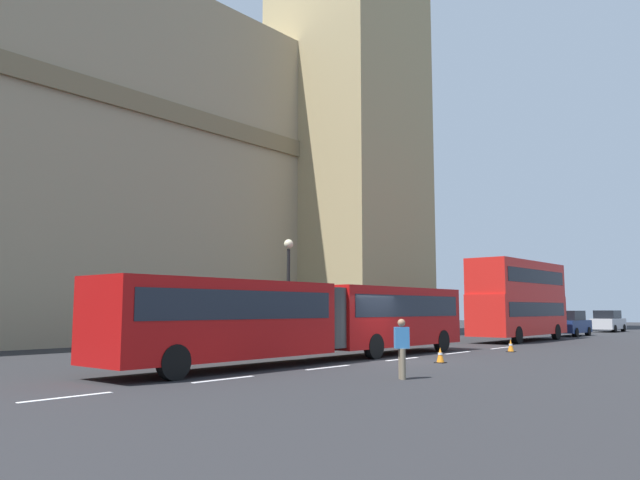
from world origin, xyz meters
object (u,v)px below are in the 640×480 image
(articulated_bus, at_px, (317,315))
(sedan_lead, at_px, (570,323))
(traffic_cone_middle, at_px, (511,346))
(street_lamp, at_px, (288,286))
(pedestrian_near_cones, at_px, (402,346))
(sedan_trailing, at_px, (608,321))
(traffic_cone_west, at_px, (440,355))
(double_decker_bus, at_px, (519,297))

(articulated_bus, bearing_deg, sedan_lead, -0.01)
(traffic_cone_middle, height_order, street_lamp, street_lamp)
(sedan_lead, distance_m, pedestrian_near_cones, 32.17)
(sedan_trailing, bearing_deg, articulated_bus, -179.67)
(sedan_lead, xyz_separation_m, sedan_trailing, (10.63, 0.23, 0.00))
(sedan_lead, height_order, sedan_trailing, same)
(sedan_trailing, xyz_separation_m, traffic_cone_west, (-36.90, -4.20, -0.63))
(sedan_trailing, bearing_deg, double_decker_bus, -179.35)
(articulated_bus, distance_m, sedan_trailing, 39.27)
(sedan_trailing, relative_size, pedestrian_near_cones, 2.60)
(articulated_bus, xyz_separation_m, traffic_cone_west, (2.36, -3.97, -1.46))
(double_decker_bus, distance_m, traffic_cone_middle, 10.67)
(traffic_cone_middle, relative_size, pedestrian_near_cones, 0.34)
(sedan_lead, xyz_separation_m, traffic_cone_middle, (-19.00, -3.56, -0.63))
(pedestrian_near_cones, bearing_deg, double_decker_bus, 14.45)
(traffic_cone_middle, height_order, pedestrian_near_cones, pedestrian_near_cones)
(traffic_cone_west, bearing_deg, pedestrian_near_cones, -161.51)
(double_decker_bus, distance_m, sedan_trailing, 19.96)
(pedestrian_near_cones, bearing_deg, articulated_bus, 62.36)
(sedan_trailing, height_order, traffic_cone_west, sedan_trailing)
(double_decker_bus, distance_m, pedestrian_near_cones, 23.21)
(articulated_bus, distance_m, pedestrian_near_cones, 6.57)
(articulated_bus, relative_size, pedestrian_near_cones, 10.82)
(sedan_trailing, xyz_separation_m, street_lamp, (-36.07, 4.28, 2.14))
(double_decker_bus, height_order, sedan_trailing, double_decker_bus)
(sedan_lead, distance_m, traffic_cone_west, 26.58)
(traffic_cone_middle, bearing_deg, pedestrian_near_cones, -170.09)
(traffic_cone_west, xyz_separation_m, pedestrian_near_cones, (-5.38, -1.80, 0.63))
(double_decker_bus, relative_size, sedan_lead, 2.22)
(double_decker_bus, xyz_separation_m, sedan_lead, (9.25, -0.01, -1.80))
(double_decker_bus, xyz_separation_m, traffic_cone_middle, (-9.76, -3.56, -2.43))
(traffic_cone_west, bearing_deg, street_lamp, 84.38)
(articulated_bus, distance_m, traffic_cone_middle, 10.37)
(street_lamp, bearing_deg, sedan_trailing, -6.76)
(traffic_cone_west, bearing_deg, sedan_trailing, 6.49)
(sedan_trailing, relative_size, traffic_cone_west, 7.59)
(articulated_bus, xyz_separation_m, sedan_lead, (28.63, -0.00, -0.83))
(sedan_trailing, bearing_deg, sedan_lead, -178.75)
(sedan_lead, relative_size, traffic_cone_middle, 7.59)
(double_decker_bus, distance_m, street_lamp, 16.81)
(articulated_bus, relative_size, traffic_cone_west, 31.53)
(double_decker_bus, relative_size, sedan_trailing, 2.22)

